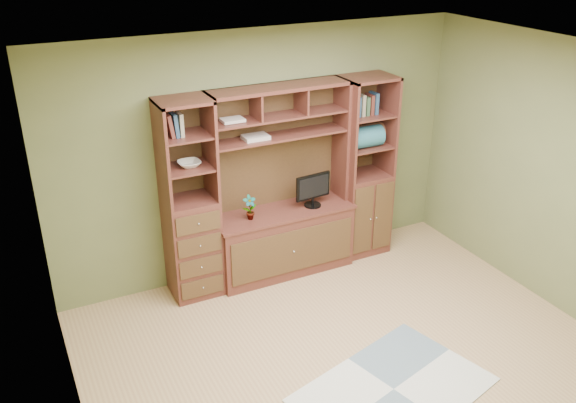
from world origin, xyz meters
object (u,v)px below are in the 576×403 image
right_tower (364,168)px  monitor (313,184)px  left_tower (190,202)px  center_hutch (283,185)px

right_tower → monitor: right_tower is taller
right_tower → left_tower: bearing=180.0°
center_hutch → right_tower: bearing=2.2°
right_tower → monitor: size_ratio=4.08×
center_hutch → monitor: center_hutch is taller
left_tower → right_tower: (2.02, 0.00, 0.00)m
left_tower → right_tower: size_ratio=1.00×
center_hutch → right_tower: 1.03m
center_hutch → monitor: size_ratio=4.08×
center_hutch → monitor: bearing=-5.9°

